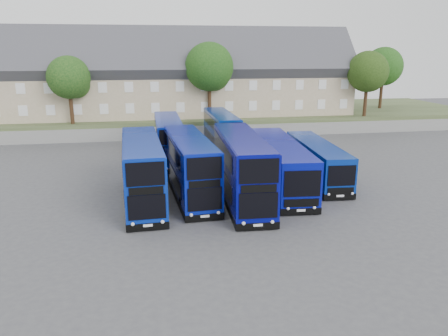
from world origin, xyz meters
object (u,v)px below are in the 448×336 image
tree_east (368,73)px  dd_front_mid (190,168)px  dd_front_left (142,172)px  tree_west (70,79)px  tree_mid (210,69)px  coach_east_a (280,165)px  tree_far (384,68)px

tree_east → dd_front_mid: bearing=-138.2°
dd_front_left → tree_west: tree_west is taller
dd_front_mid → tree_mid: tree_mid is taller
dd_front_left → tree_mid: (8.03, 23.39, 5.94)m
dd_front_mid → coach_east_a: (6.99, 0.98, -0.38)m
tree_east → tree_west: bearing=-180.0°
coach_east_a → tree_mid: tree_mid is taller
dd_front_mid → tree_west: (-11.30, 22.09, 4.96)m
coach_east_a → tree_far: tree_far is taller
tree_mid → tree_east: bearing=-1.4°
coach_east_a → tree_east: (17.71, 21.11, 5.68)m
dd_front_mid → tree_east: (24.70, 22.10, 5.30)m
tree_east → tree_mid: bearing=178.6°
dd_front_mid → coach_east_a: 7.07m
coach_east_a → tree_east: 28.14m
tree_east → tree_far: tree_far is taller
dd_front_mid → coach_east_a: bearing=3.9°
tree_east → tree_far: 9.23m
tree_west → tree_far: tree_far is taller
dd_front_left → tree_east: bearing=36.4°
coach_east_a → tree_east: bearing=54.3°
coach_east_a → tree_far: size_ratio=1.49×
dd_front_mid → coach_east_a: size_ratio=0.84×
tree_west → dd_front_mid: bearing=-62.9°
tree_mid → dd_front_left: bearing=-109.0°
tree_west → dd_front_left: bearing=-70.8°
tree_east → dd_front_left: bearing=-140.8°
coach_east_a → tree_mid: bearing=100.3°
tree_mid → tree_east: size_ratio=1.12×
dd_front_left → coach_east_a: dd_front_left is taller
tree_far → tree_mid: bearing=-166.0°
dd_front_left → tree_far: tree_far is taller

